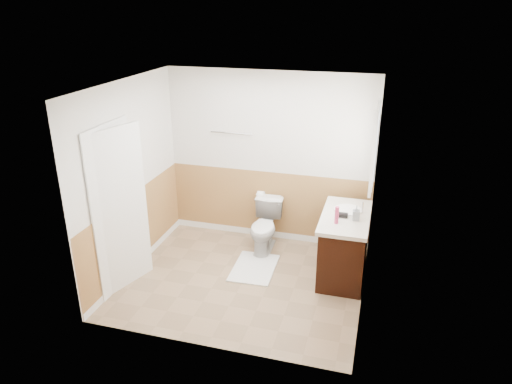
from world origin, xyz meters
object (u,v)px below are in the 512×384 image
(lotion_bottle, at_px, (337,215))
(vanity_cabinet, at_px, (344,247))
(soap_dispenser, at_px, (356,213))
(bath_mat, at_px, (254,268))
(toilet, at_px, (265,227))

(lotion_bottle, bearing_deg, vanity_cabinet, 69.40)
(lotion_bottle, height_order, soap_dispenser, lotion_bottle)
(bath_mat, distance_m, lotion_bottle, 1.42)
(toilet, relative_size, soap_dispenser, 3.90)
(vanity_cabinet, distance_m, soap_dispenser, 0.57)
(bath_mat, xyz_separation_m, lotion_bottle, (1.06, -0.07, 0.95))
(bath_mat, distance_m, vanity_cabinet, 1.24)
(bath_mat, height_order, lotion_bottle, lotion_bottle)
(toilet, distance_m, vanity_cabinet, 1.21)
(bath_mat, bearing_deg, soap_dispenser, 4.16)
(soap_dispenser, bearing_deg, vanity_cabinet, 139.50)
(lotion_bottle, relative_size, soap_dispenser, 1.19)
(vanity_cabinet, relative_size, soap_dispenser, 5.94)
(lotion_bottle, bearing_deg, soap_dispenser, 36.63)
(toilet, relative_size, bath_mat, 0.90)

